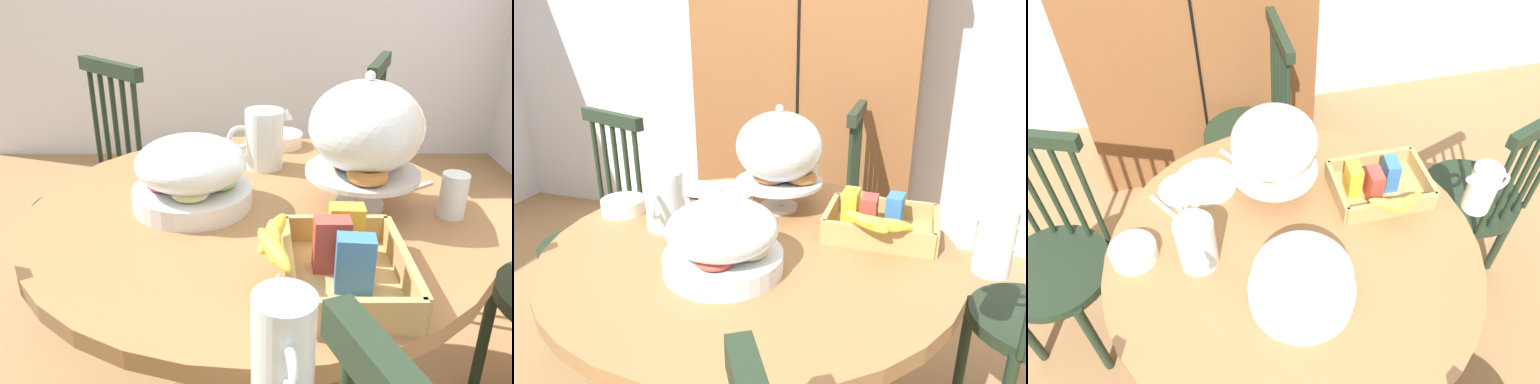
% 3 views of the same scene
% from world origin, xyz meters
% --- Properties ---
extents(ground_plane, '(10.00, 10.00, 0.00)m').
position_xyz_m(ground_plane, '(0.00, 0.00, 0.00)').
color(ground_plane, '#997047').
extents(dining_table, '(1.14, 1.14, 0.74)m').
position_xyz_m(dining_table, '(0.00, 0.11, 0.51)').
color(dining_table, olive).
rests_on(dining_table, ground_plane).
extents(windsor_chair_by_cabinet, '(0.43, 0.43, 0.97)m').
position_xyz_m(windsor_chair_by_cabinet, '(0.83, 0.39, 0.45)').
color(windsor_chair_by_cabinet, '#1E2D1E').
rests_on(windsor_chair_by_cabinet, ground_plane).
extents(windsor_chair_facing_door, '(0.40, 0.40, 0.97)m').
position_xyz_m(windsor_chair_facing_door, '(0.02, 0.98, 0.45)').
color(windsor_chair_facing_door, '#1E2D1E').
rests_on(windsor_chair_facing_door, ground_plane).
extents(windsor_chair_far_side, '(0.43, 0.43, 0.97)m').
position_xyz_m(windsor_chair_far_side, '(-0.80, 0.44, 0.45)').
color(windsor_chair_far_side, '#1E2D1E').
rests_on(windsor_chair_far_side, ground_plane).
extents(pastry_stand_with_dome, '(0.28, 0.28, 0.34)m').
position_xyz_m(pastry_stand_with_dome, '(-0.00, 0.38, 0.94)').
color(pastry_stand_with_dome, silver).
rests_on(pastry_stand_with_dome, dining_table).
extents(fruit_platter_covered, '(0.30, 0.30, 0.18)m').
position_xyz_m(fruit_platter_covered, '(-0.02, -0.05, 0.83)').
color(fruit_platter_covered, silver).
rests_on(fruit_platter_covered, dining_table).
extents(orange_juice_pitcher, '(0.17, 0.09, 0.17)m').
position_xyz_m(orange_juice_pitcher, '(0.62, 0.15, 0.82)').
color(orange_juice_pitcher, silver).
rests_on(orange_juice_pitcher, dining_table).
extents(milk_pitcher, '(0.11, 0.20, 0.18)m').
position_xyz_m(milk_pitcher, '(-0.28, 0.14, 0.82)').
color(milk_pitcher, silver).
rests_on(milk_pitcher, dining_table).
extents(cereal_basket, '(0.32, 0.30, 0.12)m').
position_xyz_m(cereal_basket, '(0.33, 0.27, 0.78)').
color(cereal_basket, tan).
rests_on(cereal_basket, dining_table).
extents(china_plate_large, '(0.22, 0.22, 0.01)m').
position_xyz_m(china_plate_large, '(-0.22, 0.46, 0.75)').
color(china_plate_large, white).
rests_on(china_plate_large, dining_table).
extents(china_plate_small, '(0.15, 0.15, 0.01)m').
position_xyz_m(china_plate_small, '(-0.31, 0.43, 0.76)').
color(china_plate_small, white).
rests_on(china_plate_small, china_plate_large).
extents(cereal_bowl, '(0.14, 0.14, 0.04)m').
position_xyz_m(cereal_bowl, '(-0.47, 0.20, 0.76)').
color(cereal_bowl, white).
rests_on(cereal_bowl, dining_table).
extents(drinking_glass, '(0.06, 0.06, 0.11)m').
position_xyz_m(drinking_glass, '(0.05, 0.59, 0.80)').
color(drinking_glass, silver).
rests_on(drinking_glass, dining_table).
extents(table_knife, '(0.11, 0.15, 0.01)m').
position_xyz_m(table_knife, '(-0.34, 0.38, 0.74)').
color(table_knife, silver).
rests_on(table_knife, dining_table).
extents(dinner_fork, '(0.11, 0.15, 0.01)m').
position_xyz_m(dinner_fork, '(-0.36, 0.36, 0.74)').
color(dinner_fork, silver).
rests_on(dinner_fork, dining_table).
extents(soup_spoon, '(0.11, 0.15, 0.01)m').
position_xyz_m(soup_spoon, '(-0.11, 0.53, 0.74)').
color(soup_spoon, silver).
rests_on(soup_spoon, dining_table).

